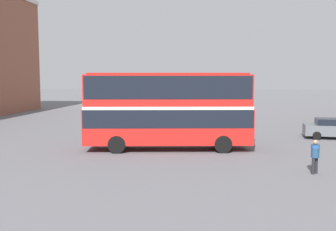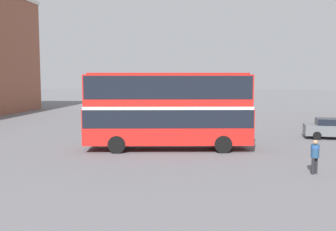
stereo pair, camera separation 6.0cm
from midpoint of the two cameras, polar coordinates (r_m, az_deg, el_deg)
name	(u,v)px [view 1 (the left image)]	position (r m, az deg, el deg)	size (l,w,h in m)	color
ground_plane	(194,149)	(25.75, 3.79, -4.87)	(240.00, 240.00, 0.00)	slate
double_decker_bus	(168,106)	(25.09, -0.07, 1.39)	(10.82, 4.03, 4.94)	red
pedestrian_foreground	(315,153)	(20.35, 20.50, -5.13)	(0.58, 0.58, 1.67)	#232328
parked_car_kerb_near	(333,128)	(32.38, 22.82, -1.74)	(4.49, 2.25, 1.53)	slate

